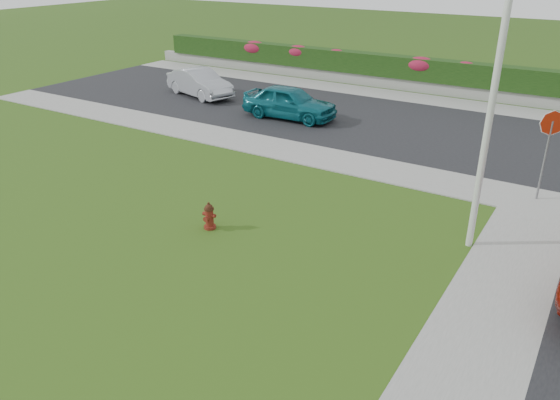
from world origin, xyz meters
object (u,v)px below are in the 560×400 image
Objects in this scene: fire_hydrant at (209,216)px; sedan_teal at (290,102)px; sedan_silver at (200,83)px; stop_sign at (550,134)px; utility_pole at (490,116)px.

fire_hydrant is 10.55m from sedan_teal.
sedan_silver is 17.00m from stop_sign.
utility_pole is at bearing 18.59° from fire_hydrant.
utility_pole is at bearing -101.44° from sedan_silver.
utility_pole reaches higher than fire_hydrant.
sedan_silver reaches higher than fire_hydrant.
sedan_teal is 5.92m from sedan_silver.
sedan_teal is 0.63× the size of utility_pole.
utility_pole is at bearing -129.15° from sedan_teal.
sedan_teal is at bearing 104.12° from fire_hydrant.
sedan_silver is 17.66m from utility_pole.
fire_hydrant is 0.18× the size of sedan_silver.
utility_pole is 4.12m from stop_sign.
sedan_teal is 11.14m from stop_sign.
sedan_teal reaches higher than fire_hydrant.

